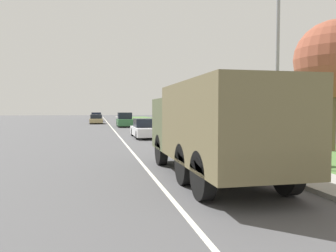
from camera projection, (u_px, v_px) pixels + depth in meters
name	position (u px, v px, depth m)	size (l,w,h in m)	color
ground_plane	(112.00, 128.00, 36.73)	(180.00, 180.00, 0.00)	#4C4C4F
lane_centre_stripe	(112.00, 128.00, 36.73)	(0.12, 120.00, 0.00)	silver
sidewalk_right	(152.00, 127.00, 37.68)	(1.80, 120.00, 0.12)	#9E9B93
grass_strip_right	(189.00, 127.00, 38.62)	(7.00, 120.00, 0.02)	#4C7538
military_truck	(213.00, 125.00, 9.94)	(2.47, 7.48, 2.86)	#545B3D
car_nearest_ahead	(145.00, 129.00, 24.66)	(1.76, 4.89, 1.42)	silver
car_second_ahead	(125.00, 121.00, 39.81)	(1.83, 4.24, 1.75)	#336B3D
car_third_ahead	(96.00, 119.00, 48.91)	(1.89, 4.67, 1.37)	tan
car_fourth_ahead	(96.00, 117.00, 60.05)	(1.95, 3.98, 1.58)	navy
car_farthest_ahead	(96.00, 116.00, 73.89)	(1.94, 4.75, 1.41)	#B7BABF
lamp_post	(273.00, 41.00, 11.83)	(1.69, 0.24, 7.55)	gray
tree_mid_right	(334.00, 60.00, 16.25)	(3.85, 3.85, 6.51)	brown
utility_box	(316.00, 156.00, 12.09)	(0.55, 0.45, 0.70)	#3D7042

